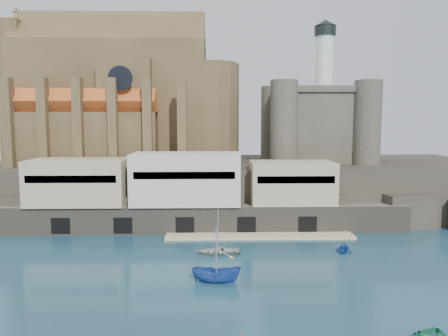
% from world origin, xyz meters
% --- Properties ---
extents(ground, '(300.00, 300.00, 0.00)m').
position_xyz_m(ground, '(0.00, 0.00, 0.00)').
color(ground, '#173A4C').
rests_on(ground, ground).
extents(promontory, '(100.00, 36.00, 10.00)m').
position_xyz_m(promontory, '(-0.19, 39.37, 4.92)').
color(promontory, black).
rests_on(promontory, ground).
extents(quay, '(70.00, 12.00, 13.05)m').
position_xyz_m(quay, '(-10.19, 23.07, 6.07)').
color(quay, '#5F594C').
rests_on(quay, ground).
extents(church, '(47.00, 25.93, 30.51)m').
position_xyz_m(church, '(-24.13, 41.85, 22.13)').
color(church, '#4C3B23').
rests_on(church, promontory).
extents(castle_keep, '(21.20, 21.20, 29.30)m').
position_xyz_m(castle_keep, '(16.08, 41.08, 18.31)').
color(castle_keep, '#403C32').
rests_on(castle_keep, promontory).
extents(boat_2, '(2.47, 2.42, 5.73)m').
position_xyz_m(boat_2, '(-5.05, -1.38, 0.00)').
color(boat_2, '#224899').
rests_on(boat_2, ground).
extents(boat_6, '(1.36, 4.39, 6.10)m').
position_xyz_m(boat_6, '(-4.75, 9.32, 0.00)').
color(boat_6, beige).
rests_on(boat_6, ground).
extents(boat_7, '(3.34, 2.85, 3.32)m').
position_xyz_m(boat_7, '(13.06, 9.78, 0.00)').
color(boat_7, '#123799').
rests_on(boat_7, ground).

